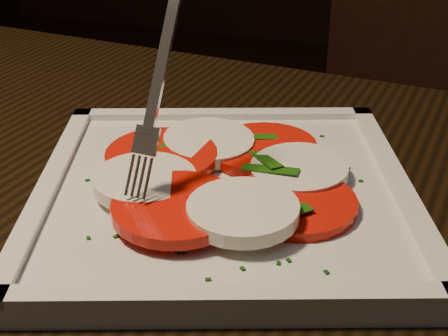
# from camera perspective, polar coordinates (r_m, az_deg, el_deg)

# --- Properties ---
(chair) EXTENTS (0.55, 0.55, 0.93)m
(chair) POSITION_cam_1_polar(r_m,az_deg,el_deg) (1.26, 15.14, 5.37)
(chair) COLOR black
(chair) RESTS_ON ground
(plate) EXTENTS (0.35, 0.35, 0.01)m
(plate) POSITION_cam_1_polar(r_m,az_deg,el_deg) (0.47, 0.00, -2.43)
(plate) COLOR silver
(plate) RESTS_ON table
(caprese_salad) EXTENTS (0.20, 0.22, 0.02)m
(caprese_salad) POSITION_cam_1_polar(r_m,az_deg,el_deg) (0.46, -0.00, -0.69)
(caprese_salad) COLOR red
(caprese_salad) RESTS_ON plate
(fork) EXTENTS (0.04, 0.08, 0.14)m
(fork) POSITION_cam_1_polar(r_m,az_deg,el_deg) (0.43, -5.33, 8.35)
(fork) COLOR white
(fork) RESTS_ON caprese_salad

